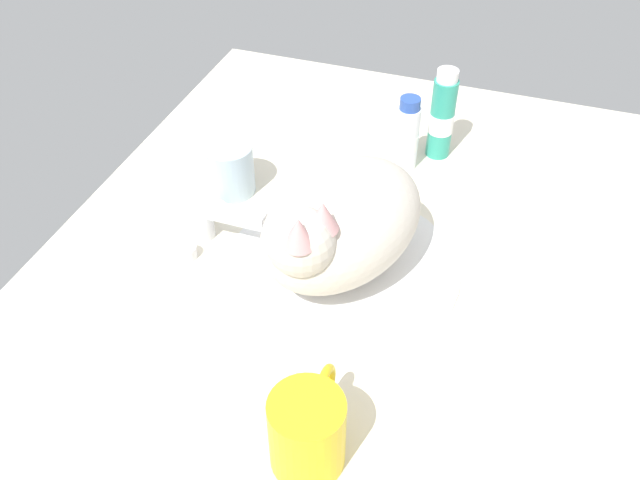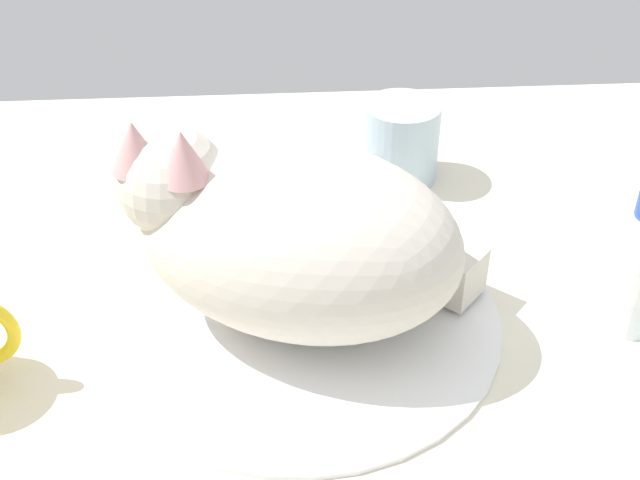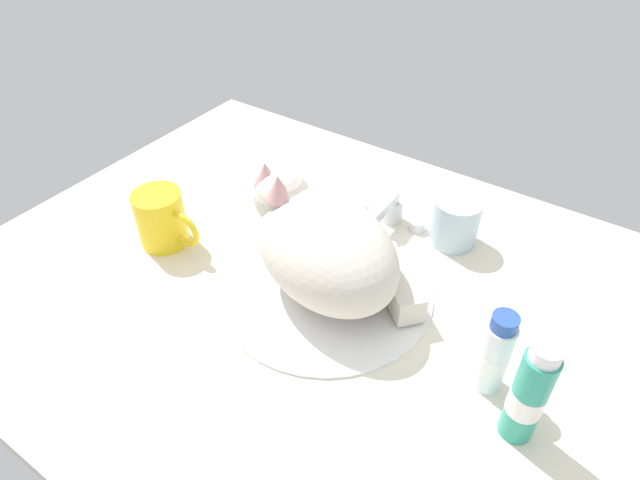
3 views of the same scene
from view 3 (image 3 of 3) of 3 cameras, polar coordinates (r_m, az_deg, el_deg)
ground_plane at (r=82.88cm, az=0.56°, el=-6.02°), size 110.00×82.50×3.00cm
sink_basin at (r=81.48cm, az=0.57°, el=-5.07°), size 32.15×32.15×0.91cm
faucet at (r=92.75cm, az=7.21°, el=2.99°), size 12.43×11.73×6.16cm
cat at (r=76.74cm, az=0.33°, el=-0.48°), size 30.28×25.13×16.57cm
coffee_mug at (r=90.83cm, az=-16.26°, el=2.13°), size 12.20×7.86×9.46cm
rinse_cup at (r=90.52cm, az=14.04°, el=1.88°), size 7.59×7.59×8.04cm
toothpaste_bottle at (r=69.70cm, az=17.86°, el=-11.40°), size 3.80×3.80×12.41cm
mouthwash_bottle at (r=65.61cm, az=21.09°, el=-14.93°), size 3.99×3.99×15.22cm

